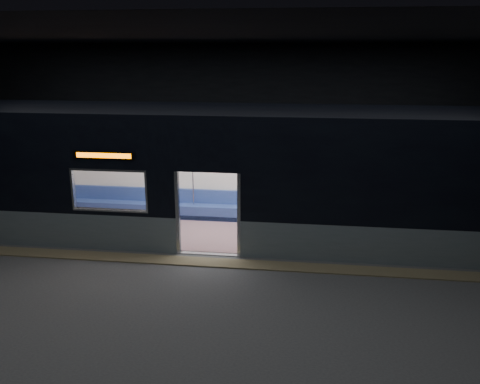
# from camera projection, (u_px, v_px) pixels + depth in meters

# --- Properties ---
(station_floor) EXTENTS (24.00, 14.00, 0.01)m
(station_floor) POSITION_uv_depth(u_px,v_px,m) (200.00, 273.00, 11.27)
(station_floor) COLOR #47494C
(station_floor) RESTS_ON ground
(station_envelope) EXTENTS (24.00, 14.00, 5.00)m
(station_envelope) POSITION_uv_depth(u_px,v_px,m) (196.00, 106.00, 10.28)
(station_envelope) COLOR black
(station_envelope) RESTS_ON station_floor
(tactile_strip) EXTENTS (22.80, 0.50, 0.03)m
(tactile_strip) POSITION_uv_depth(u_px,v_px,m) (205.00, 262.00, 11.79)
(tactile_strip) COLOR #8C7F59
(tactile_strip) RESTS_ON station_floor
(metro_car) EXTENTS (18.00, 3.04, 3.35)m
(metro_car) POSITION_uv_depth(u_px,v_px,m) (219.00, 167.00, 13.20)
(metro_car) COLOR gray
(metro_car) RESTS_ON station_floor
(passenger) EXTENTS (0.39, 0.66, 1.33)m
(passenger) POSITION_uv_depth(u_px,v_px,m) (294.00, 198.00, 14.19)
(passenger) COLOR black
(passenger) RESTS_ON metro_car
(handbag) EXTENTS (0.25, 0.21, 0.12)m
(handbag) POSITION_uv_depth(u_px,v_px,m) (294.00, 204.00, 14.02)
(handbag) COLOR black
(handbag) RESTS_ON passenger
(transit_map) EXTENTS (0.98, 0.03, 0.64)m
(transit_map) POSITION_uv_depth(u_px,v_px,m) (388.00, 174.00, 13.97)
(transit_map) COLOR white
(transit_map) RESTS_ON metro_car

